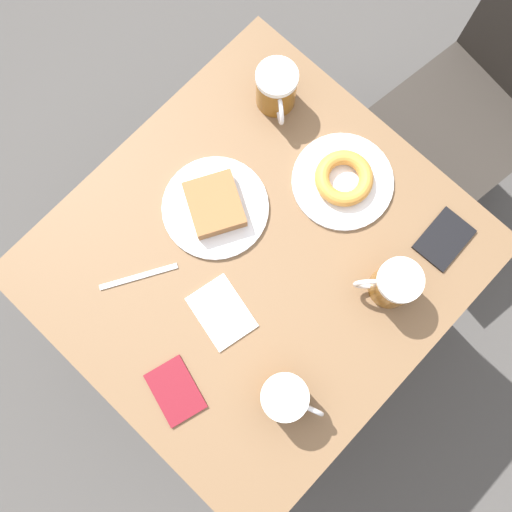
% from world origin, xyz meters
% --- Properties ---
extents(ground_plane, '(8.00, 8.00, 0.00)m').
position_xyz_m(ground_plane, '(0.00, 0.00, 0.00)').
color(ground_plane, '#474442').
extents(table, '(0.83, 0.89, 0.73)m').
position_xyz_m(table, '(0.00, 0.00, 0.67)').
color(table, brown).
rests_on(table, ground_plane).
extents(chair, '(0.45, 0.45, 0.87)m').
position_xyz_m(chair, '(0.13, 0.82, 0.53)').
color(chair, '#2D2823').
rests_on(chair, ground_plane).
extents(plate_with_cake, '(0.24, 0.24, 0.05)m').
position_xyz_m(plate_with_cake, '(-0.15, 0.02, 0.75)').
color(plate_with_cake, silver).
rests_on(plate_with_cake, table).
extents(plate_with_donut, '(0.23, 0.23, 0.04)m').
position_xyz_m(plate_with_donut, '(0.02, 0.27, 0.75)').
color(plate_with_donut, silver).
rests_on(plate_with_donut, table).
extents(beer_mug_left, '(0.13, 0.10, 0.11)m').
position_xyz_m(beer_mug_left, '(0.25, -0.18, 0.79)').
color(beer_mug_left, '#8C5619').
rests_on(beer_mug_left, table).
extents(beer_mug_center, '(0.12, 0.11, 0.11)m').
position_xyz_m(beer_mug_center, '(-0.23, 0.31, 0.79)').
color(beer_mug_center, '#8C5619').
rests_on(beer_mug_center, table).
extents(beer_mug_right, '(0.12, 0.11, 0.11)m').
position_xyz_m(beer_mug_right, '(0.26, 0.15, 0.79)').
color(beer_mug_right, '#8C5619').
rests_on(beer_mug_right, table).
extents(napkin_folded, '(0.16, 0.13, 0.00)m').
position_xyz_m(napkin_folded, '(0.03, -0.14, 0.74)').
color(napkin_folded, white).
rests_on(napkin_folded, table).
extents(fork, '(0.10, 0.16, 0.00)m').
position_xyz_m(fork, '(-0.16, -0.21, 0.74)').
color(fork, silver).
rests_on(fork, table).
extents(passport_near_edge, '(0.09, 0.13, 0.01)m').
position_xyz_m(passport_near_edge, '(0.28, 0.32, 0.74)').
color(passport_near_edge, black).
rests_on(passport_near_edge, table).
extents(passport_far_edge, '(0.15, 0.12, 0.01)m').
position_xyz_m(passport_far_edge, '(0.08, -0.33, 0.74)').
color(passport_far_edge, maroon).
rests_on(passport_far_edge, table).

